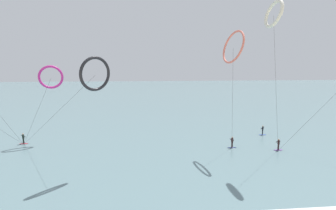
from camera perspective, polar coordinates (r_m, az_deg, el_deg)
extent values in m
cube|color=slate|center=(117.24, -4.71, 2.67)|extent=(400.00, 200.00, 0.08)
ellipsoid|color=navy|center=(39.33, 14.16, -9.25)|extent=(1.40, 0.40, 0.06)
cylinder|color=black|center=(39.32, 14.28, -8.60)|extent=(0.12, 0.12, 0.80)
cylinder|color=black|center=(39.08, 14.10, -8.70)|extent=(0.12, 0.12, 0.80)
cube|color=black|center=(39.00, 14.23, -7.65)|extent=(0.37, 0.37, 0.62)
sphere|color=tan|center=(38.89, 14.25, -7.06)|extent=(0.22, 0.22, 0.22)
cylinder|color=black|center=(39.29, 14.30, -7.46)|extent=(0.42, 0.42, 0.39)
cylinder|color=black|center=(38.90, 14.03, -7.61)|extent=(0.42, 0.42, 0.39)
ellipsoid|color=#2647B7|center=(48.04, 20.44, -6.28)|extent=(1.40, 0.40, 0.06)
cylinder|color=black|center=(47.80, 20.43, -5.82)|extent=(0.12, 0.12, 0.80)
cylinder|color=black|center=(48.07, 20.50, -5.75)|extent=(0.12, 0.12, 0.80)
cube|color=black|center=(47.77, 20.51, -4.96)|extent=(0.36, 0.37, 0.62)
sphere|color=tan|center=(47.68, 20.54, -4.47)|extent=(0.22, 0.22, 0.22)
cylinder|color=black|center=(47.66, 20.39, -4.92)|extent=(0.45, 0.39, 0.39)
cylinder|color=black|center=(48.08, 20.51, -4.81)|extent=(0.45, 0.39, 0.39)
ellipsoid|color=red|center=(45.90, -29.67, -7.56)|extent=(1.40, 0.40, 0.06)
cylinder|color=#1E2823|center=(45.92, -29.77, -7.00)|extent=(0.12, 0.12, 0.80)
cylinder|color=#1E2823|center=(45.67, -29.64, -7.07)|extent=(0.12, 0.12, 0.80)
cube|color=#1E2823|center=(45.62, -29.77, -6.18)|extent=(0.37, 0.37, 0.62)
sphere|color=tan|center=(45.53, -29.81, -5.66)|extent=(0.22, 0.22, 0.22)
cylinder|color=#1E2823|center=(45.92, -29.82, -6.03)|extent=(0.43, 0.41, 0.39)
cylinder|color=#1E2823|center=(45.52, -29.62, -6.13)|extent=(0.43, 0.41, 0.39)
ellipsoid|color=purple|center=(40.37, 23.49, -9.25)|extent=(1.40, 0.40, 0.06)
cylinder|color=black|center=(40.12, 23.59, -8.72)|extent=(0.12, 0.12, 0.80)
cylinder|color=black|center=(40.37, 23.46, -8.61)|extent=(0.12, 0.12, 0.80)
cube|color=black|center=(40.05, 23.59, -7.69)|extent=(0.26, 0.35, 0.62)
sphere|color=tan|center=(39.94, 23.62, -7.11)|extent=(0.22, 0.22, 0.22)
cylinder|color=black|center=(39.93, 23.61, -7.66)|extent=(0.51, 0.18, 0.39)
cylinder|color=black|center=(40.33, 23.40, -7.49)|extent=(0.51, 0.18, 0.39)
torus|color=#CC288E|center=(44.11, -24.82, 5.71)|extent=(3.77, 1.85, 3.72)
cylinder|color=#3F3F3F|center=(44.69, -27.27, -1.24)|extent=(4.31, 1.39, 10.20)
torus|color=black|center=(29.03, -16.04, 6.74)|extent=(3.28, 3.07, 3.85)
cylinder|color=#3F3F3F|center=(36.97, -24.38, -2.25)|extent=(13.32, 11.91, 11.06)
torus|color=#EA7260|center=(36.22, 14.44, 12.52)|extent=(2.47, 4.84, 4.52)
cylinder|color=#3F3F3F|center=(37.11, 14.29, 0.99)|extent=(0.85, 1.20, 14.49)
torus|color=silver|center=(33.94, 22.65, 18.37)|extent=(1.48, 3.43, 3.33)
cylinder|color=#3F3F3F|center=(36.10, 23.10, 3.10)|extent=(3.96, 3.80, 17.92)
cube|color=white|center=(25.91, 29.14, -19.91)|extent=(15.14, 0.78, 0.12)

